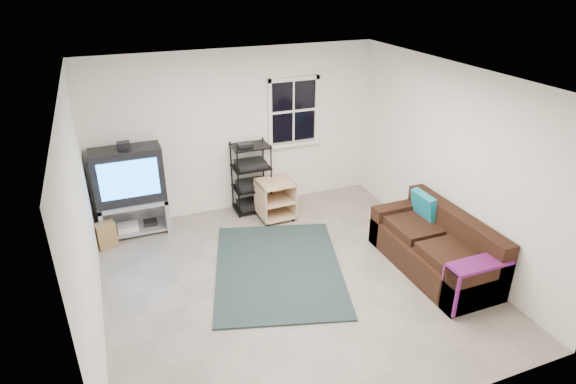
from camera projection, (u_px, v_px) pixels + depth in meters
name	position (u px, v px, depth m)	size (l,w,h in m)	color
room	(293.00, 116.00, 7.82)	(4.60, 4.62, 4.60)	gray
tv_unit	(129.00, 184.00, 7.02)	(0.99, 0.49, 1.45)	#A2A3AB
av_rack	(251.00, 182.00, 7.80)	(0.59, 0.43, 1.18)	black
side_table_left	(274.00, 198.00, 7.67)	(0.55, 0.55, 0.63)	#DAB386
side_table_right	(275.00, 191.00, 8.03)	(0.44, 0.47, 0.51)	#DAB386
sofa	(436.00, 249.00, 6.36)	(0.84, 1.90, 0.87)	black
shag_rug	(278.00, 268.00, 6.46)	(1.65, 2.27, 0.03)	#302015
paper_bag	(106.00, 235.00, 6.90)	(0.27, 0.17, 0.38)	olive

